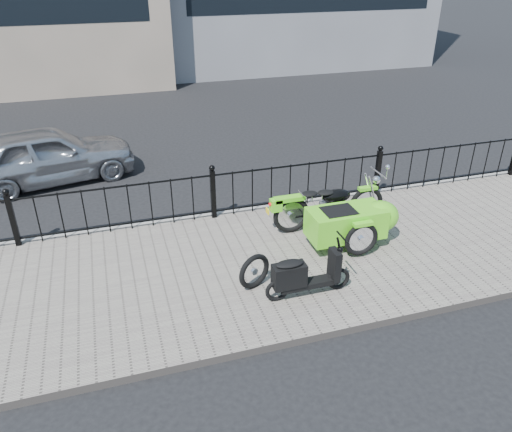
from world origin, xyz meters
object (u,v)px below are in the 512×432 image
object	(u,v)px
sedan_car	(48,155)
motorcycle_sidecar	(351,217)
spare_tire	(254,271)
scooter	(303,276)

from	to	relation	value
sedan_car	motorcycle_sidecar	bearing A→B (deg)	-143.64
motorcycle_sidecar	spare_tire	xyz separation A→B (m)	(-2.01, -0.82, -0.19)
scooter	sedan_car	world-z (taller)	sedan_car
motorcycle_sidecar	spare_tire	bearing A→B (deg)	-157.95
scooter	sedan_car	size ratio (longest dim) A/B	0.36
spare_tire	motorcycle_sidecar	bearing A→B (deg)	22.05
motorcycle_sidecar	scooter	world-z (taller)	motorcycle_sidecar
motorcycle_sidecar	sedan_car	bearing A→B (deg)	138.11
scooter	sedan_car	bearing A→B (deg)	122.76
spare_tire	scooter	bearing A→B (deg)	-33.90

